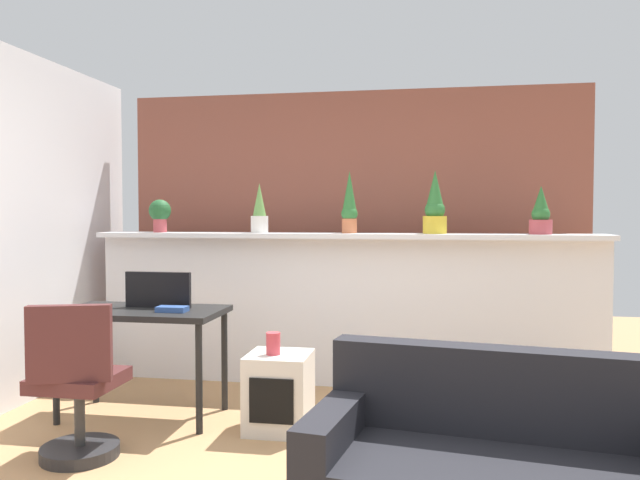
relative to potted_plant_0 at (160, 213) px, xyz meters
name	(u,v)px	position (x,y,z in m)	size (l,w,h in m)	color
divider_wall	(343,312)	(1.55, 0.06, -0.80)	(4.10, 0.16, 1.21)	silver
plant_shelf	(342,236)	(1.55, 0.02, -0.18)	(4.10, 0.37, 0.04)	silver
brick_wall_behind	(352,231)	(1.55, 0.66, -0.16)	(4.10, 0.10, 2.50)	brown
potted_plant_0	(160,213)	(0.00, 0.00, 0.00)	(0.19, 0.19, 0.28)	#B7474C
potted_plant_1	(259,211)	(0.86, 0.03, 0.02)	(0.14, 0.14, 0.41)	silver
potted_plant_2	(349,205)	(1.61, 0.05, 0.07)	(0.13, 0.13, 0.50)	#C66B42
potted_plant_3	(435,207)	(2.29, 0.04, 0.05)	(0.19, 0.19, 0.50)	gold
potted_plant_4	(541,214)	(3.08, 0.03, -0.01)	(0.17, 0.17, 0.37)	#B7474C
desk	(143,321)	(0.31, -0.98, -0.74)	(1.10, 0.60, 0.75)	black
tv_monitor	(158,290)	(0.39, -0.90, -0.53)	(0.47, 0.04, 0.25)	black
office_chair	(77,393)	(0.29, -1.77, -1.02)	(0.50, 0.50, 0.91)	#262628
side_cube_shelf	(279,392)	(1.29, -1.08, -1.16)	(0.40, 0.41, 0.50)	silver
vase_on_shelf	(273,343)	(1.26, -1.11, -0.84)	(0.09, 0.09, 0.14)	#CC3D47
book_on_desk	(172,309)	(0.56, -1.06, -0.64)	(0.20, 0.11, 0.04)	#2D4C8C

